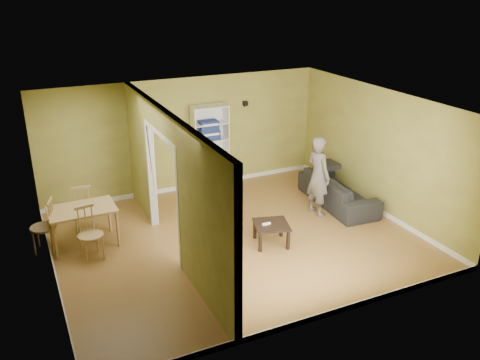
# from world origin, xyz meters

# --- Properties ---
(room_shell) EXTENTS (6.50, 6.50, 6.50)m
(room_shell) POSITION_xyz_m (0.00, 0.00, 1.30)
(room_shell) COLOR olive
(room_shell) RESTS_ON ground
(partition) EXTENTS (0.22, 5.50, 2.60)m
(partition) POSITION_xyz_m (-1.20, 0.00, 1.30)
(partition) COLOR #A1A144
(partition) RESTS_ON ground
(wall_speaker) EXTENTS (0.10, 0.10, 0.10)m
(wall_speaker) POSITION_xyz_m (1.50, 2.69, 1.90)
(wall_speaker) COLOR black
(wall_speaker) RESTS_ON room_shell
(sofa) EXTENTS (2.23, 1.09, 0.83)m
(sofa) POSITION_xyz_m (2.70, 0.52, 0.41)
(sofa) COLOR black
(sofa) RESTS_ON ground
(person) EXTENTS (0.78, 0.65, 1.98)m
(person) POSITION_xyz_m (2.02, 0.32, 0.99)
(person) COLOR slate
(person) RESTS_ON ground
(bookshelf) EXTENTS (0.83, 0.36, 1.97)m
(bookshelf) POSITION_xyz_m (0.55, 2.61, 0.99)
(bookshelf) COLOR white
(bookshelf) RESTS_ON ground
(paper_box_navy_a) EXTENTS (0.40, 0.26, 0.20)m
(paper_box_navy_a) POSITION_xyz_m (0.57, 2.56, 0.52)
(paper_box_navy_a) COLOR navy
(paper_box_navy_a) RESTS_ON bookshelf
(paper_box_navy_b) EXTENTS (0.44, 0.29, 0.23)m
(paper_box_navy_b) POSITION_xyz_m (0.53, 2.56, 1.30)
(paper_box_navy_b) COLOR #1A2949
(paper_box_navy_b) RESTS_ON bookshelf
(paper_box_navy_c) EXTENTS (0.43, 0.28, 0.22)m
(paper_box_navy_c) POSITION_xyz_m (0.51, 2.56, 1.52)
(paper_box_navy_c) COLOR navy
(paper_box_navy_c) RESTS_ON bookshelf
(coffee_table) EXTENTS (0.62, 0.62, 0.41)m
(coffee_table) POSITION_xyz_m (0.53, -0.45, 0.35)
(coffee_table) COLOR black
(coffee_table) RESTS_ON ground
(game_controller) EXTENTS (0.16, 0.04, 0.03)m
(game_controller) POSITION_xyz_m (0.43, -0.44, 0.43)
(game_controller) COLOR white
(game_controller) RESTS_ON coffee_table
(dining_table) EXTENTS (1.18, 0.79, 0.74)m
(dining_table) POSITION_xyz_m (-2.60, 0.99, 0.66)
(dining_table) COLOR tan
(dining_table) RESTS_ON ground
(chair_left) EXTENTS (0.56, 0.56, 0.99)m
(chair_left) POSITION_xyz_m (-3.29, 1.06, 0.49)
(chair_left) COLOR #CEB789
(chair_left) RESTS_ON ground
(chair_near) EXTENTS (0.51, 0.51, 0.96)m
(chair_near) POSITION_xyz_m (-2.57, 0.42, 0.48)
(chair_near) COLOR tan
(chair_near) RESTS_ON ground
(chair_far) EXTENTS (0.51, 0.51, 1.01)m
(chair_far) POSITION_xyz_m (-2.51, 1.57, 0.50)
(chair_far) COLOR tan
(chair_far) RESTS_ON ground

